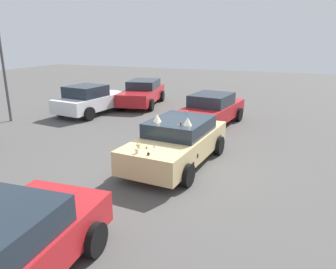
{
  "coord_description": "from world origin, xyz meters",
  "views": [
    {
      "loc": [
        -8.78,
        -3.27,
        3.76
      ],
      "look_at": [
        0.0,
        0.3,
        0.9
      ],
      "focal_mm": 34.47,
      "sensor_mm": 36.0,
      "label": 1
    }
  ],
  "objects_px": {
    "parked_sedan_behind_right": "(90,100)",
    "lot_lamp_post": "(2,56)",
    "art_car_decorated": "(178,141)",
    "parked_sedan_row_back_center": "(211,110)",
    "parked_sedan_far_left": "(142,93)"
  },
  "relations": [
    {
      "from": "lot_lamp_post",
      "to": "parked_sedan_row_back_center",
      "type": "bearing_deg",
      "value": -73.02
    },
    {
      "from": "art_car_decorated",
      "to": "parked_sedan_behind_right",
      "type": "height_order",
      "value": "art_car_decorated"
    },
    {
      "from": "parked_sedan_far_left",
      "to": "parked_sedan_behind_right",
      "type": "height_order",
      "value": "parked_sedan_behind_right"
    },
    {
      "from": "parked_sedan_row_back_center",
      "to": "parked_sedan_behind_right",
      "type": "relative_size",
      "value": 1.15
    },
    {
      "from": "art_car_decorated",
      "to": "parked_sedan_row_back_center",
      "type": "bearing_deg",
      "value": -173.23
    },
    {
      "from": "parked_sedan_far_left",
      "to": "lot_lamp_post",
      "type": "bearing_deg",
      "value": -46.5
    },
    {
      "from": "parked_sedan_row_back_center",
      "to": "parked_sedan_far_left",
      "type": "bearing_deg",
      "value": -114.89
    },
    {
      "from": "parked_sedan_row_back_center",
      "to": "parked_sedan_far_left",
      "type": "relative_size",
      "value": 0.99
    },
    {
      "from": "parked_sedan_row_back_center",
      "to": "parked_sedan_behind_right",
      "type": "height_order",
      "value": "parked_sedan_behind_right"
    },
    {
      "from": "art_car_decorated",
      "to": "parked_sedan_row_back_center",
      "type": "xyz_separation_m",
      "value": [
        4.72,
        0.22,
        -0.01
      ]
    },
    {
      "from": "art_car_decorated",
      "to": "parked_sedan_far_left",
      "type": "distance_m",
      "value": 9.25
    },
    {
      "from": "parked_sedan_far_left",
      "to": "art_car_decorated",
      "type": "bearing_deg",
      "value": 21.85
    },
    {
      "from": "parked_sedan_behind_right",
      "to": "lot_lamp_post",
      "type": "xyz_separation_m",
      "value": [
        -2.67,
        2.62,
        2.23
      ]
    },
    {
      "from": "parked_sedan_far_left",
      "to": "parked_sedan_behind_right",
      "type": "distance_m",
      "value": 3.39
    },
    {
      "from": "parked_sedan_behind_right",
      "to": "lot_lamp_post",
      "type": "height_order",
      "value": "lot_lamp_post"
    }
  ]
}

